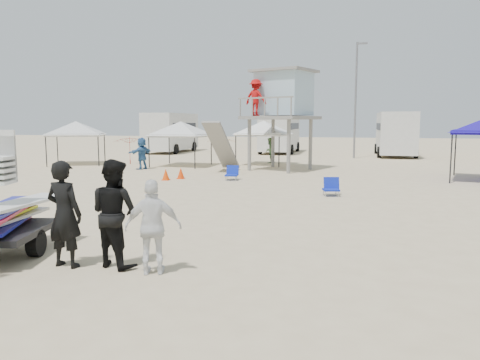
# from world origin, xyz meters

# --- Properties ---
(ground) EXTENTS (140.00, 140.00, 0.00)m
(ground) POSITION_xyz_m (0.00, 0.00, 0.00)
(ground) COLOR beige
(ground) RESTS_ON ground
(surf_trailer) EXTENTS (1.77, 2.63, 2.13)m
(surf_trailer) POSITION_xyz_m (-3.55, 0.49, 0.87)
(surf_trailer) COLOR black
(surf_trailer) RESTS_ON ground
(man_left) EXTENTS (0.75, 0.54, 1.92)m
(man_left) POSITION_xyz_m (-2.03, 0.19, 0.96)
(man_left) COLOR black
(man_left) RESTS_ON ground
(man_mid) EXTENTS (1.14, 1.02, 1.94)m
(man_mid) POSITION_xyz_m (-1.18, 0.44, 0.97)
(man_mid) COLOR black
(man_mid) RESTS_ON ground
(man_right) EXTENTS (1.03, 0.68, 1.63)m
(man_right) POSITION_xyz_m (-0.33, 0.19, 0.81)
(man_right) COLOR white
(man_right) RESTS_ON ground
(lifeguard_tower) EXTENTS (4.20, 4.20, 5.16)m
(lifeguard_tower) POSITION_xyz_m (-0.95, 17.85, 3.85)
(lifeguard_tower) COLOR gray
(lifeguard_tower) RESTS_ON ground
(canopy_white_a) EXTENTS (3.01, 3.01, 2.99)m
(canopy_white_a) POSITION_xyz_m (-6.81, 18.63, 2.44)
(canopy_white_a) COLOR black
(canopy_white_a) RESTS_ON ground
(canopy_white_b) EXTENTS (4.00, 4.00, 3.00)m
(canopy_white_b) POSITION_xyz_m (-13.37, 18.23, 2.45)
(canopy_white_b) COLOR black
(canopy_white_b) RESTS_ON ground
(canopy_white_c) EXTENTS (3.03, 3.03, 3.03)m
(canopy_white_c) POSITION_xyz_m (-2.29, 20.53, 2.48)
(canopy_white_c) COLOR black
(canopy_white_c) RESTS_ON ground
(umbrella_a) EXTENTS (2.35, 2.37, 1.68)m
(umbrella_a) POSITION_xyz_m (-10.31, 19.03, 0.84)
(umbrella_a) COLOR #B41B13
(umbrella_a) RESTS_ON ground
(umbrella_b) EXTENTS (2.50, 2.50, 1.63)m
(umbrella_b) POSITION_xyz_m (-5.04, 20.99, 0.81)
(umbrella_b) COLOR orange
(umbrella_b) RESTS_ON ground
(cone_near) EXTENTS (0.34, 0.34, 0.50)m
(cone_near) POSITION_xyz_m (-5.12, 12.22, 0.25)
(cone_near) COLOR #EF4207
(cone_near) RESTS_ON ground
(cone_far) EXTENTS (0.34, 0.34, 0.50)m
(cone_far) POSITION_xyz_m (-4.66, 12.88, 0.25)
(cone_far) COLOR #EE3A07
(cone_far) RESTS_ON ground
(beach_chair_a) EXTENTS (0.59, 0.63, 0.64)m
(beach_chair_a) POSITION_xyz_m (-2.29, 12.99, 0.31)
(beach_chair_a) COLOR #1029B4
(beach_chair_a) RESTS_ON ground
(beach_chair_b) EXTENTS (0.65, 0.70, 0.64)m
(beach_chair_b) POSITION_xyz_m (2.22, 9.54, 0.31)
(beach_chair_b) COLOR #1024B1
(beach_chair_b) RESTS_ON ground
(rv_far_left) EXTENTS (2.64, 6.80, 3.25)m
(rv_far_left) POSITION_xyz_m (-12.00, 29.99, 1.80)
(rv_far_left) COLOR silver
(rv_far_left) RESTS_ON ground
(rv_mid_left) EXTENTS (2.65, 6.50, 3.25)m
(rv_mid_left) POSITION_xyz_m (-3.00, 31.49, 1.80)
(rv_mid_left) COLOR silver
(rv_mid_left) RESTS_ON ground
(rv_mid_right) EXTENTS (2.64, 7.00, 3.25)m
(rv_mid_right) POSITION_xyz_m (6.00, 29.99, 1.80)
(rv_mid_right) COLOR silver
(rv_mid_right) RESTS_ON ground
(light_pole_left) EXTENTS (0.14, 0.14, 8.00)m
(light_pole_left) POSITION_xyz_m (3.00, 27.00, 4.00)
(light_pole_left) COLOR slate
(light_pole_left) RESTS_ON ground
(distant_beachgoers) EXTENTS (6.98, 6.64, 1.73)m
(distant_beachgoers) POSITION_xyz_m (-6.16, 18.20, 0.84)
(distant_beachgoers) COLOR #537F4C
(distant_beachgoers) RESTS_ON ground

